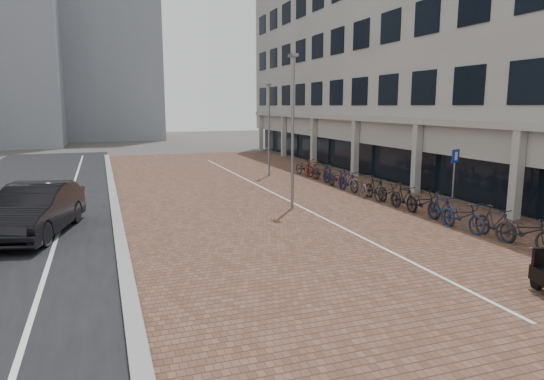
{
  "coord_description": "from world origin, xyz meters",
  "views": [
    {
      "loc": [
        -5.5,
        -9.54,
        4.18
      ],
      "look_at": [
        0.0,
        6.0,
        1.3
      ],
      "focal_mm": 31.97,
      "sensor_mm": 36.0,
      "label": 1
    }
  ],
  "objects": [
    {
      "name": "bg_towers",
      "position": [
        -14.34,
        48.94,
        13.96
      ],
      "size": [
        33.0,
        23.0,
        32.0
      ],
      "color": "gray",
      "rests_on": "ground"
    },
    {
      "name": "street_asphalt",
      "position": [
        -9.0,
        12.0,
        0.01
      ],
      "size": [
        8.0,
        50.0,
        0.03
      ],
      "primitive_type": "cube",
      "color": "black",
      "rests_on": "ground"
    },
    {
      "name": "ground",
      "position": [
        0.0,
        0.0,
        0.0
      ],
      "size": [
        140.0,
        140.0,
        0.0
      ],
      "primitive_type": "plane",
      "color": "#474442",
      "rests_on": "ground"
    },
    {
      "name": "bike_row",
      "position": [
        5.95,
        9.05,
        0.52
      ],
      "size": [
        1.35,
        18.16,
        1.05
      ],
      "color": "black",
      "rests_on": "ground"
    },
    {
      "name": "office_building",
      "position": [
        12.97,
        16.0,
        8.44
      ],
      "size": [
        8.4,
        40.0,
        15.0
      ],
      "color": "#A3A39E",
      "rests_on": "ground"
    },
    {
      "name": "lane_line",
      "position": [
        -7.0,
        12.0,
        0.02
      ],
      "size": [
        0.12,
        44.0,
        0.0
      ],
      "primitive_type": "cube",
      "color": "white",
      "rests_on": "street_asphalt"
    },
    {
      "name": "plaza_brick",
      "position": [
        2.0,
        12.0,
        0.01
      ],
      "size": [
        14.5,
        42.0,
        0.04
      ],
      "primitive_type": "cube",
      "color": "brown",
      "rests_on": "ground"
    },
    {
      "name": "parking_sign",
      "position": [
        7.5,
        5.78,
        1.69
      ],
      "size": [
        0.5,
        0.24,
        2.5
      ],
      "rotation": [
        0.0,
        0.0,
        0.39
      ],
      "color": "slate",
      "rests_on": "ground"
    },
    {
      "name": "parking_line",
      "position": [
        2.2,
        12.0,
        0.04
      ],
      "size": [
        0.1,
        30.0,
        0.0
      ],
      "primitive_type": "cube",
      "color": "white",
      "rests_on": "plaza_brick"
    },
    {
      "name": "curb",
      "position": [
        -5.1,
        12.0,
        0.07
      ],
      "size": [
        0.35,
        42.0,
        0.14
      ],
      "primitive_type": "cube",
      "color": "gray",
      "rests_on": "ground"
    },
    {
      "name": "lamp_far",
      "position": [
        3.92,
        17.63,
        2.69
      ],
      "size": [
        0.12,
        0.12,
        5.38
      ],
      "primitive_type": "cylinder",
      "color": "gray",
      "rests_on": "ground"
    },
    {
      "name": "lamp_near",
      "position": [
        1.75,
        8.49,
        3.05
      ],
      "size": [
        0.12,
        0.12,
        6.11
      ],
      "primitive_type": "cylinder",
      "color": "slate",
      "rests_on": "ground"
    },
    {
      "name": "car_dark",
      "position": [
        -7.63,
        7.47,
        0.84
      ],
      "size": [
        2.96,
        5.39,
        1.68
      ],
      "primitive_type": "imported",
      "rotation": [
        0.0,
        0.0,
        -0.24
      ],
      "color": "black",
      "rests_on": "ground"
    }
  ]
}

